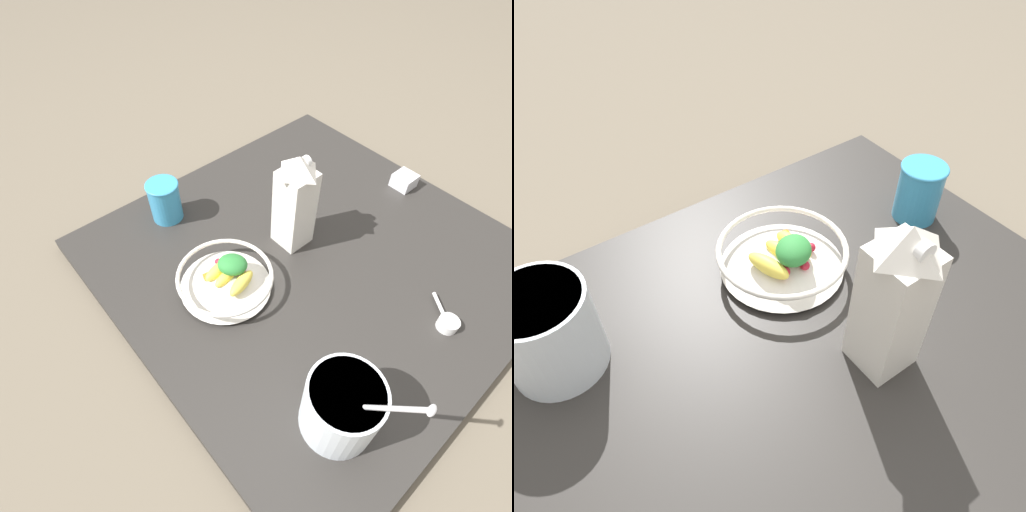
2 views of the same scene
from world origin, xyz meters
TOP-DOWN VIEW (x-y plane):
  - ground_plane at (0.00, 0.00)m, footprint 6.00×6.00m
  - countertop at (0.00, 0.00)m, footprint 0.94×0.94m
  - fruit_bowl at (0.06, 0.22)m, footprint 0.22×0.22m
  - milk_carton at (0.07, -0.00)m, footprint 0.08×0.08m
  - yogurt_tub at (-0.31, 0.26)m, footprint 0.18×0.14m
  - drinking_cup at (0.35, 0.20)m, footprint 0.09×0.09m
  - spice_jar at (0.01, -0.40)m, footprint 0.06×0.06m
  - measuring_scoop at (-0.34, -0.07)m, footprint 0.09×0.07m

SIDE VIEW (x-z plane):
  - ground_plane at x=0.00m, z-range 0.00..0.00m
  - countertop at x=0.00m, z-range 0.00..0.03m
  - measuring_scoop at x=-0.34m, z-range 0.03..0.06m
  - spice_jar at x=0.01m, z-range 0.03..0.07m
  - fruit_bowl at x=0.06m, z-range 0.03..0.11m
  - drinking_cup at x=0.35m, z-range 0.04..0.15m
  - yogurt_tub at x=-0.31m, z-range -0.02..0.25m
  - milk_carton at x=0.07m, z-range 0.03..0.29m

